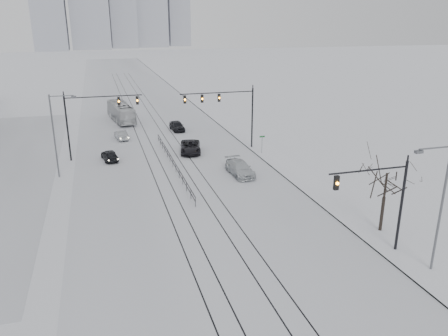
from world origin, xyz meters
TOP-DOWN VIEW (x-y plane):
  - ground at (0.00, 0.00)m, footprint 500.00×500.00m
  - road at (0.00, 60.00)m, footprint 22.00×260.00m
  - sidewalk_east at (13.50, 60.00)m, footprint 5.00×260.00m
  - curb at (11.05, 60.00)m, footprint 0.10×260.00m
  - tram_rails at (-0.00, 40.00)m, footprint 5.30×180.00m
  - traffic_mast_near at (10.79, 6.00)m, footprint 6.10×0.37m
  - traffic_mast_ne at (8.15, 34.99)m, footprint 9.60×0.37m
  - traffic_mast_nw at (-8.52, 36.00)m, footprint 9.10×0.37m
  - street_light_east at (12.70, 3.00)m, footprint 2.73×0.25m
  - street_light_west at (-12.20, 30.00)m, footprint 2.73×0.25m
  - bare_tree at (13.20, 9.00)m, footprint 4.40×4.40m
  - median_fence at (0.00, 30.00)m, footprint 0.06×24.00m
  - street_sign at (11.80, 32.00)m, footprint 0.70×0.06m
  - sedan_sb_inner at (-6.95, 34.60)m, footprint 2.22×4.14m
  - sedan_sb_outer at (-4.95, 44.43)m, footprint 1.97×4.09m
  - sedan_nb_front at (3.20, 35.18)m, footprint 3.49×5.78m
  - sedan_nb_right at (6.64, 25.21)m, footprint 2.39×5.32m
  - sedan_nb_far at (3.70, 47.49)m, footprint 2.05×4.48m
  - box_truck at (-4.15, 56.74)m, footprint 4.19×11.44m

SIDE VIEW (x-z plane):
  - ground at x=0.00m, z-range 0.00..0.00m
  - road at x=0.00m, z-range 0.00..0.02m
  - tram_rails at x=0.00m, z-range 0.02..0.03m
  - curb at x=11.05m, z-range 0.00..0.12m
  - sidewalk_east at x=13.50m, z-range 0.00..0.16m
  - median_fence at x=0.00m, z-range 0.03..1.03m
  - sedan_sb_outer at x=-4.95m, z-range 0.00..1.29m
  - sedan_sb_inner at x=-6.95m, z-range 0.00..1.34m
  - sedan_nb_far at x=3.70m, z-range 0.00..1.49m
  - sedan_nb_front at x=3.20m, z-range 0.00..1.50m
  - sedan_nb_right at x=6.64m, z-range 0.00..1.52m
  - box_truck at x=-4.15m, z-range 0.00..3.11m
  - street_sign at x=11.80m, z-range 0.41..2.81m
  - bare_tree at x=13.20m, z-range 1.44..7.54m
  - traffic_mast_near at x=10.79m, z-range 1.06..8.06m
  - street_light_east at x=12.70m, z-range 0.71..9.71m
  - street_light_west at x=-12.20m, z-range 0.71..9.71m
  - traffic_mast_nw at x=-8.52m, z-range 1.57..9.57m
  - traffic_mast_ne at x=8.15m, z-range 1.76..9.76m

